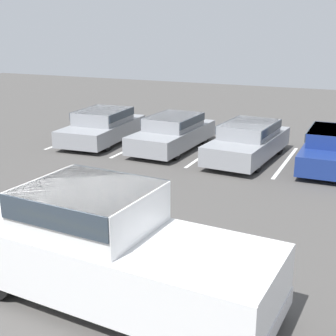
{
  "coord_description": "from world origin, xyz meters",
  "views": [
    {
      "loc": [
        4.35,
        -5.95,
        4.4
      ],
      "look_at": [
        -0.3,
        4.26,
        1.0
      ],
      "focal_mm": 50.0,
      "sensor_mm": 36.0,
      "label": 1
    }
  ],
  "objects_px": {
    "parked_sedan_c": "(248,140)",
    "parked_sedan_b": "(173,131)",
    "parked_sedan_a": "(103,125)",
    "parked_sedan_d": "(335,147)",
    "pickup_truck": "(106,247)"
  },
  "relations": [
    {
      "from": "parked_sedan_c",
      "to": "parked_sedan_d",
      "type": "xyz_separation_m",
      "value": [
        2.79,
        0.29,
        -0.02
      ]
    },
    {
      "from": "parked_sedan_b",
      "to": "parked_sedan_c",
      "type": "bearing_deg",
      "value": 87.25
    },
    {
      "from": "parked_sedan_b",
      "to": "parked_sedan_d",
      "type": "bearing_deg",
      "value": 92.38
    },
    {
      "from": "pickup_truck",
      "to": "parked_sedan_a",
      "type": "height_order",
      "value": "pickup_truck"
    },
    {
      "from": "pickup_truck",
      "to": "parked_sedan_c",
      "type": "relative_size",
      "value": 1.29
    },
    {
      "from": "pickup_truck",
      "to": "parked_sedan_b",
      "type": "distance_m",
      "value": 10.18
    },
    {
      "from": "parked_sedan_c",
      "to": "parked_sedan_b",
      "type": "bearing_deg",
      "value": -90.5
    },
    {
      "from": "parked_sedan_a",
      "to": "parked_sedan_d",
      "type": "distance_m",
      "value": 8.71
    },
    {
      "from": "parked_sedan_a",
      "to": "parked_sedan_c",
      "type": "height_order",
      "value": "parked_sedan_c"
    },
    {
      "from": "parked_sedan_d",
      "to": "parked_sedan_c",
      "type": "bearing_deg",
      "value": -84.67
    },
    {
      "from": "parked_sedan_b",
      "to": "parked_sedan_c",
      "type": "distance_m",
      "value": 2.94
    },
    {
      "from": "parked_sedan_c",
      "to": "parked_sedan_a",
      "type": "bearing_deg",
      "value": -87.16
    },
    {
      "from": "parked_sedan_b",
      "to": "parked_sedan_c",
      "type": "xyz_separation_m",
      "value": [
        2.93,
        -0.23,
        0.01
      ]
    },
    {
      "from": "parked_sedan_b",
      "to": "parked_sedan_a",
      "type": "bearing_deg",
      "value": -86.12
    },
    {
      "from": "parked_sedan_b",
      "to": "parked_sedan_d",
      "type": "height_order",
      "value": "parked_sedan_b"
    }
  ]
}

